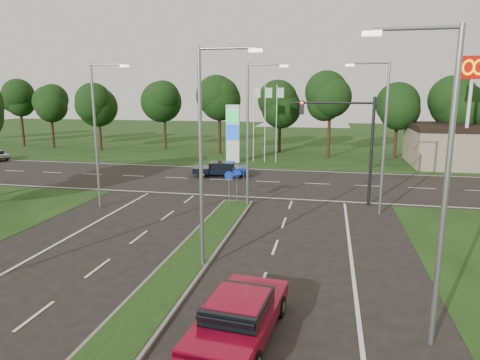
# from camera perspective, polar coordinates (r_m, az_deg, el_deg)

# --- Properties ---
(ground) EXTENTS (160.00, 160.00, 0.00)m
(ground) POSITION_cam_1_polar(r_m,az_deg,el_deg) (13.88, -16.01, -20.50)
(ground) COLOR black
(ground) RESTS_ON ground
(verge_far) EXTENTS (160.00, 50.00, 0.02)m
(verge_far) POSITION_cam_1_polar(r_m,az_deg,el_deg) (65.95, 6.71, 5.25)
(verge_far) COLOR black
(verge_far) RESTS_ON ground
(cross_road) EXTENTS (160.00, 12.00, 0.02)m
(cross_road) POSITION_cam_1_polar(r_m,az_deg,el_deg) (35.53, 2.14, -0.18)
(cross_road) COLOR black
(cross_road) RESTS_ON ground
(median_kerb) EXTENTS (2.00, 26.00, 0.12)m
(median_kerb) POSITION_cam_1_polar(r_m,az_deg,el_deg) (17.03, -9.62, -13.62)
(median_kerb) COLOR slate
(median_kerb) RESTS_ON ground
(streetlight_median_near) EXTENTS (2.53, 0.22, 9.00)m
(streetlight_median_near) POSITION_cam_1_polar(r_m,az_deg,el_deg) (17.13, -4.63, 4.21)
(streetlight_median_near) COLOR gray
(streetlight_median_near) RESTS_ON ground
(streetlight_median_far) EXTENTS (2.53, 0.22, 9.00)m
(streetlight_median_far) POSITION_cam_1_polar(r_m,az_deg,el_deg) (26.81, 1.44, 6.94)
(streetlight_median_far) COLOR gray
(streetlight_median_far) RESTS_ON ground
(streetlight_left_far) EXTENTS (2.53, 0.22, 9.00)m
(streetlight_left_far) POSITION_cam_1_polar(r_m,az_deg,el_deg) (28.18, -18.42, 6.58)
(streetlight_left_far) COLOR gray
(streetlight_left_far) RESTS_ON ground
(streetlight_right_far) EXTENTS (2.53, 0.22, 9.00)m
(streetlight_right_far) POSITION_cam_1_polar(r_m,az_deg,el_deg) (26.55, 18.34, 6.30)
(streetlight_right_far) COLOR gray
(streetlight_right_far) RESTS_ON ground
(streetlight_right_near) EXTENTS (2.53, 0.22, 9.00)m
(streetlight_right_near) POSITION_cam_1_polar(r_m,az_deg,el_deg) (12.83, 25.06, 0.63)
(streetlight_right_near) COLOR gray
(streetlight_right_near) RESTS_ON ground
(traffic_signal) EXTENTS (5.10, 0.42, 7.00)m
(traffic_signal) POSITION_cam_1_polar(r_m,az_deg,el_deg) (28.44, 14.61, 5.97)
(traffic_signal) COLOR black
(traffic_signal) RESTS_ON ground
(median_signs) EXTENTS (1.16, 1.76, 2.38)m
(median_signs) POSITION_cam_1_polar(r_m,az_deg,el_deg) (27.87, -0.47, 0.13)
(median_signs) COLOR gray
(median_signs) RESTS_ON ground
(gas_pylon) EXTENTS (5.80, 1.26, 8.00)m
(gas_pylon) POSITION_cam_1_polar(r_m,az_deg,el_deg) (44.57, -0.68, 6.40)
(gas_pylon) COLOR silver
(gas_pylon) RESTS_ON ground
(mcdonalds_sign) EXTENTS (2.20, 0.47, 10.40)m
(mcdonalds_sign) POSITION_cam_1_polar(r_m,az_deg,el_deg) (43.98, 28.49, 11.20)
(mcdonalds_sign) COLOR silver
(mcdonalds_sign) RESTS_ON ground
(treeline_far) EXTENTS (6.00, 6.00, 9.90)m
(treeline_far) POSITION_cam_1_polar(r_m,az_deg,el_deg) (50.54, 5.43, 11.10)
(treeline_far) COLOR black
(treeline_far) RESTS_ON ground
(red_sedan) EXTENTS (2.50, 5.12, 1.36)m
(red_sedan) POSITION_cam_1_polar(r_m,az_deg,el_deg) (13.40, -0.17, -17.63)
(red_sedan) COLOR maroon
(red_sedan) RESTS_ON ground
(navy_sedan) EXTENTS (4.84, 2.38, 1.28)m
(navy_sedan) POSITION_cam_1_polar(r_m,az_deg,el_deg) (37.44, -2.53, 1.51)
(navy_sedan) COLOR black
(navy_sedan) RESTS_ON ground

